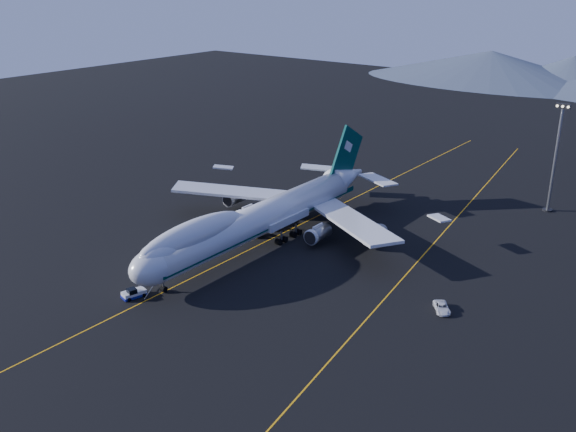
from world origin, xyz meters
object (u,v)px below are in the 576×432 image
Objects in this scene: floodlight_mast at (555,158)px; pushback_tug at (134,294)px; boeing_747 at (260,218)px; service_van at (442,307)px.

pushback_tug is at bearing -116.53° from floodlight_mast.
boeing_747 is 31.49m from pushback_tug.
boeing_747 is 42.17m from service_van.
boeing_747 is 15.89× the size of pushback_tug.
boeing_747 is 15.20× the size of service_van.
floodlight_mast reaches higher than boeing_747.
boeing_747 is 70.16m from floodlight_mast.
floodlight_mast is (43.65, 87.44, 12.27)m from pushback_tug.
floodlight_mast reaches higher than pushback_tug.
service_van is 60.94m from floodlight_mast.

